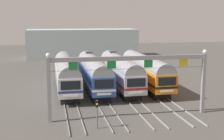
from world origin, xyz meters
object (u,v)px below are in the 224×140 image
commuter_train_orange (145,70)px  catenary_gantry (130,69)px  commuter_train_blue (93,71)px  commuter_train_stainless (120,70)px  yard_signal_mast (97,109)px  commuter_train_silver (66,72)px

commuter_train_orange → catenary_gantry: 14.90m
commuter_train_blue → commuter_train_stainless: size_ratio=1.00×
commuter_train_stainless → catenary_gantry: 13.85m
catenary_gantry → yard_signal_mast: 5.74m
commuter_train_silver → commuter_train_blue: (3.90, 0.00, 0.00)m
commuter_train_orange → catenary_gantry: (-5.84, -13.49, 2.40)m
commuter_train_silver → commuter_train_stainless: bearing=0.0°
commuter_train_orange → commuter_train_blue: bearing=180.0°
commuter_train_blue → yard_signal_mast: commuter_train_blue is taller
commuter_train_stainless → commuter_train_orange: (3.90, -0.00, -0.00)m
commuter_train_orange → yard_signal_mast: commuter_train_orange is taller
commuter_train_silver → commuter_train_stainless: size_ratio=1.00×
commuter_train_stainless → catenary_gantry: bearing=-98.2°
catenary_gantry → commuter_train_orange: bearing=66.6°
catenary_gantry → commuter_train_silver: bearing=113.4°
commuter_train_blue → yard_signal_mast: 16.43m
commuter_train_stainless → commuter_train_orange: commuter_train_stainless is taller
commuter_train_orange → yard_signal_mast: bearing=-120.9°
commuter_train_silver → commuter_train_orange: (11.69, 0.00, 0.00)m
commuter_train_blue → catenary_gantry: bearing=-81.8°
commuter_train_blue → catenary_gantry: size_ratio=1.07×
commuter_train_orange → yard_signal_mast: (-9.74, -16.29, -0.75)m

